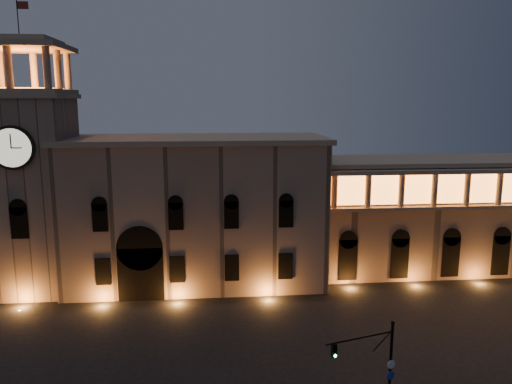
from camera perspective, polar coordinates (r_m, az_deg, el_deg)
ground at (r=42.93m, az=-4.59°, el=-20.14°), size 160.00×160.00×0.00m
government_building at (r=60.36m, az=-6.93°, el=-2.11°), size 30.80×12.80×17.60m
clock_tower at (r=62.13m, az=-24.28°, el=0.90°), size 9.80×9.80×32.40m
colonnade_wing at (r=70.35m, az=22.13°, el=-2.21°), size 40.60×11.50×14.50m
traffic_light at (r=36.61m, az=13.90°, el=-19.28°), size 5.16×1.79×7.33m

